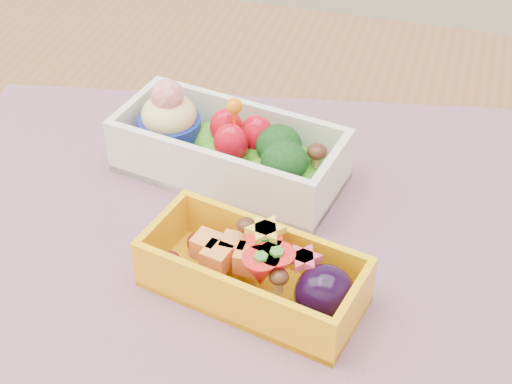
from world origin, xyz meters
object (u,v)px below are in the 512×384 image
(table, at_px, (294,361))
(bento_yellow, at_px, (257,273))
(placemat, at_px, (244,235))
(bento_white, at_px, (228,149))

(table, relative_size, bento_yellow, 7.64)
(table, relative_size, placemat, 2.45)
(table, bearing_deg, placemat, 153.31)
(bento_white, bearing_deg, placemat, -52.82)
(bento_yellow, bearing_deg, table, 69.78)
(placemat, xyz_separation_m, bento_yellow, (0.03, -0.06, 0.02))
(table, height_order, bento_yellow, bento_yellow)
(placemat, height_order, bento_white, bento_white)
(placemat, distance_m, bento_yellow, 0.07)
(table, height_order, bento_white, bento_white)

